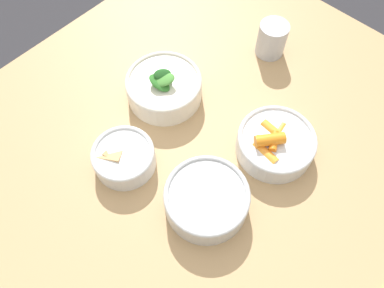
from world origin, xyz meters
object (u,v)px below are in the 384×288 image
Objects in this scene: cup at (272,39)px; bowl_carrots at (275,143)px; bowl_beans_hotdog at (207,200)px; bowl_cookies at (124,157)px; bowl_greens at (164,87)px.

bowl_carrots is at bearing 38.72° from cup.
bowl_beans_hotdog reaches higher than bowl_cookies.
bowl_beans_hotdog is at bearing -6.40° from bowl_carrots.
bowl_carrots is 1.00× the size of bowl_beans_hotdog.
bowl_greens is 0.28m from bowl_beans_hotdog.
bowl_beans_hotdog is 0.19m from bowl_cookies.
bowl_greens is 0.19m from bowl_cookies.
bowl_cookies is at bearing 19.23° from bowl_greens.
bowl_carrots is 1.94× the size of cup.
bowl_beans_hotdog is at bearing 61.65° from bowl_greens.
bowl_beans_hotdog is 0.43m from cup.
bowl_greens is 1.05× the size of bowl_beans_hotdog.
cup is (-0.27, 0.09, 0.01)m from bowl_greens.
bowl_greens is 2.04× the size of cup.
bowl_carrots is 0.31m from bowl_cookies.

